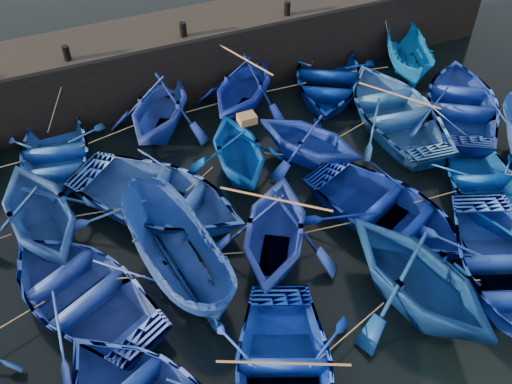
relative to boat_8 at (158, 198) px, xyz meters
name	(u,v)px	position (x,y,z in m)	size (l,w,h in m)	color
ground	(303,286)	(2.75, -4.23, -0.60)	(120.00, 120.00, 0.00)	black
quay_wall	(180,58)	(2.75, 6.27, 0.65)	(26.00, 2.50, 2.50)	black
quay_top	(176,26)	(2.75, 6.27, 1.96)	(26.00, 2.50, 0.12)	black
bollard_1	(67,53)	(-1.25, 5.37, 2.27)	(0.24, 0.24, 0.50)	black
bollard_2	(183,29)	(2.75, 5.37, 2.27)	(0.24, 0.24, 0.50)	black
bollard_3	(287,8)	(6.75, 5.37, 2.27)	(0.24, 0.24, 0.50)	black
boat_1	(54,155)	(-2.54, 3.39, -0.10)	(3.40, 4.75, 0.99)	#1646A4
boat_2	(159,106)	(1.23, 3.83, 0.49)	(3.57, 4.14, 2.18)	#1E39A4
boat_3	(243,85)	(4.38, 3.89, 0.48)	(3.51, 4.07, 2.14)	#0E259B
boat_4	(327,77)	(7.81, 3.83, -0.04)	(3.81, 5.32, 1.10)	navy
boat_5	(409,57)	(11.28, 3.55, 0.19)	(1.53, 4.05, 1.57)	blue
boat_7	(39,210)	(-3.29, 0.26, 0.57)	(3.81, 4.41, 2.32)	navy
boat_8	(158,198)	(0.00, 0.00, 0.00)	(4.11, 5.75, 1.19)	#234BA3
boat_9	(239,149)	(2.90, 0.70, 0.39)	(3.23, 3.75, 1.97)	#0240A7
boat_10	(309,138)	(5.23, 0.36, 0.38)	(3.19, 3.69, 1.94)	#122D9C
boat_11	(396,110)	(9.01, 0.95, 0.00)	(4.11, 5.75, 1.19)	#23589F
boat_12	(463,103)	(11.52, 0.40, -0.03)	(3.88, 5.43, 1.13)	#15349A
boat_14	(81,290)	(-2.77, -2.43, -0.05)	(3.80, 5.31, 1.10)	#223D99
boat_15	(176,255)	(-0.22, -2.65, 0.36)	(1.85, 4.92, 1.90)	navy
boat_16	(275,229)	(2.48, -2.95, 0.52)	(3.64, 4.22, 2.22)	#1F3BBA
boat_17	(388,211)	(6.03, -3.17, -0.04)	(3.80, 5.32, 1.10)	navy
boat_18	(483,184)	(9.45, -3.27, -0.12)	(3.26, 4.56, 0.95)	#06419E
boat_22	(283,375)	(1.01, -6.62, -0.09)	(3.51, 4.90, 1.02)	#0C34CE
boat_23	(419,275)	(5.08, -5.87, 0.64)	(4.05, 4.70, 2.47)	navy
boat_24	(507,269)	(7.78, -6.25, -0.03)	(3.89, 5.44, 1.13)	#1C42B7
wooden_crate	(247,119)	(3.20, 0.70, 1.51)	(0.54, 0.43, 0.26)	brown
mooring_ropes	(232,155)	(2.66, 0.66, 0.28)	(17.28, 11.93, 2.10)	tan
loose_oars	(304,158)	(4.22, -1.18, 1.08)	(10.25, 12.59, 1.27)	#99724C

